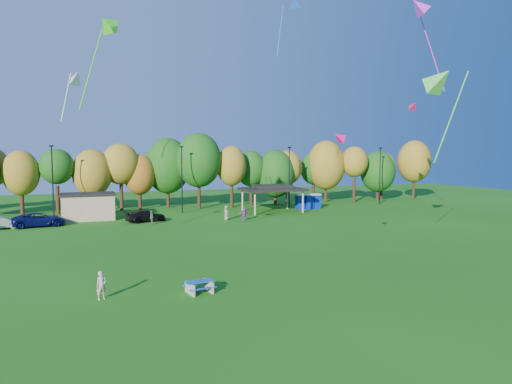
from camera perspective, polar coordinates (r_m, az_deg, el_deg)
name	(u,v)px	position (r m, az deg, el deg)	size (l,w,h in m)	color
ground	(301,305)	(24.86, 5.65, -13.87)	(160.00, 160.00, 0.00)	#19600F
tree_line	(153,169)	(67.29, -12.75, 2.85)	(93.57, 10.55, 11.15)	black
lamp_posts	(182,177)	(62.42, -9.25, 1.84)	(64.50, 0.25, 9.09)	black
utility_building	(88,206)	(59.40, -20.23, -1.68)	(6.30, 4.30, 3.25)	tan
pavilion	(272,189)	(63.23, 2.04, 0.41)	(8.20, 6.20, 3.77)	tan
porta_potties	(308,201)	(67.41, 6.55, -1.17)	(3.75, 1.36, 2.18)	#0B2598
picnic_table	(199,286)	(26.85, -7.10, -11.58)	(1.78, 1.56, 0.69)	tan
kite_flyer	(101,285)	(26.78, -18.76, -10.99)	(0.57, 0.37, 1.56)	beige
car_c	(39,220)	(55.79, -25.46, -3.14)	(2.56, 5.55, 1.54)	#0C0F4B
car_d	(146,216)	(55.55, -13.62, -2.93)	(1.93, 4.74, 1.38)	black
far_person_2	(152,218)	(53.23, -12.93, -3.13)	(0.94, 0.39, 1.60)	#5E7E4D
far_person_3	(226,213)	(55.65, -3.72, -2.59)	(0.87, 0.56, 1.77)	#788259
far_person_4	(244,214)	(55.16, -1.49, -2.76)	(1.45, 0.46, 1.57)	#A946A9
kite_0	(339,137)	(30.50, 10.30, 6.76)	(1.15, 0.92, 1.09)	#F80D6C
kite_1	(75,78)	(31.27, -21.65, 13.08)	(1.76, 1.97, 3.42)	silver
kite_2	(419,7)	(46.92, 19.70, 20.92)	(4.99, 2.46, 8.52)	#E42BE8
kite_3	(113,26)	(38.19, -17.44, 19.24)	(4.01, 3.39, 7.54)	#43DA1D
kite_7	(413,106)	(58.69, 19.08, 10.16)	(1.16, 1.52, 1.51)	#C91747
kite_8	(440,80)	(39.38, 21.96, 12.83)	(3.09, 4.96, 7.97)	#55D54B
kite_11	(296,2)	(50.34, 5.02, 22.55)	(3.15, 3.45, 6.55)	blue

